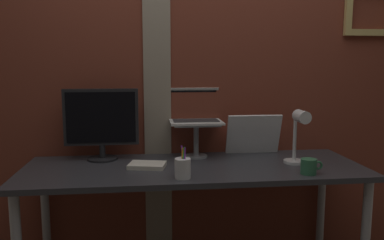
% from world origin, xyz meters
% --- Properties ---
extents(brick_wall_back, '(3.54, 0.15, 2.36)m').
position_xyz_m(brick_wall_back, '(0.00, 0.45, 1.18)').
color(brick_wall_back, brown).
rests_on(brick_wall_back, ground_plane).
extents(desk, '(1.92, 0.66, 0.75)m').
position_xyz_m(desk, '(-0.05, 0.06, 0.68)').
color(desk, '#333338').
rests_on(desk, ground_plane).
extents(monitor, '(0.44, 0.18, 0.43)m').
position_xyz_m(monitor, '(-0.58, 0.27, 1.00)').
color(monitor, black).
rests_on(monitor, desk).
extents(laptop_stand, '(0.28, 0.22, 0.21)m').
position_xyz_m(laptop_stand, '(-0.01, 0.27, 0.90)').
color(laptop_stand, gray).
rests_on(laptop_stand, desk).
extents(laptop, '(0.32, 0.31, 0.21)m').
position_xyz_m(laptop, '(-0.01, 0.35, 1.02)').
color(laptop, silver).
rests_on(laptop, laptop_stand).
extents(whiteboard_panel, '(0.35, 0.10, 0.26)m').
position_xyz_m(whiteboard_panel, '(0.37, 0.31, 0.88)').
color(whiteboard_panel, white).
rests_on(whiteboard_panel, desk).
extents(desk_lamp, '(0.12, 0.20, 0.32)m').
position_xyz_m(desk_lamp, '(0.54, 0.01, 0.95)').
color(desk_lamp, white).
rests_on(desk_lamp, desk).
extents(pen_cup, '(0.08, 0.08, 0.17)m').
position_xyz_m(pen_cup, '(-0.13, -0.17, 0.81)').
color(pen_cup, white).
rests_on(pen_cup, desk).
extents(coffee_mug, '(0.12, 0.08, 0.08)m').
position_xyz_m(coffee_mug, '(0.54, -0.17, 0.80)').
color(coffee_mug, '#33724C').
rests_on(coffee_mug, desk).
extents(paper_clutter_stack, '(0.23, 0.18, 0.02)m').
position_xyz_m(paper_clutter_stack, '(-0.31, 0.06, 0.77)').
color(paper_clutter_stack, silver).
rests_on(paper_clutter_stack, desk).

